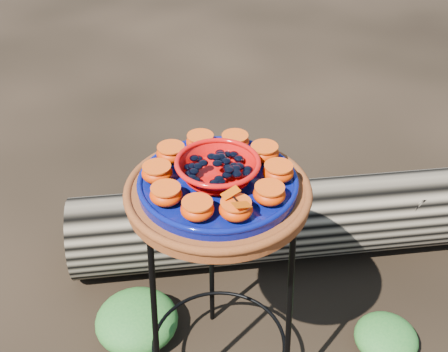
{
  "coord_description": "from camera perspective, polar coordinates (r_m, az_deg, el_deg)",
  "views": [
    {
      "loc": [
        -0.11,
        -1.08,
        1.55
      ],
      "look_at": [
        0.01,
        0.0,
        0.77
      ],
      "focal_mm": 45.0,
      "sensor_mm": 36.0,
      "label": 1
    }
  ],
  "objects": [
    {
      "name": "glass_gems",
      "position": [
        1.31,
        -0.65,
        1.98
      ],
      "size": [
        0.15,
        0.15,
        0.03
      ],
      "primitive_type": null,
      "color": "black",
      "rests_on": "red_bowl"
    },
    {
      "name": "red_bowl",
      "position": [
        1.33,
        -0.64,
        0.56
      ],
      "size": [
        0.19,
        0.19,
        0.05
      ],
      "primitive_type": null,
      "color": "red",
      "rests_on": "cobalt_plate"
    },
    {
      "name": "driftwood_log",
      "position": [
        2.18,
        6.38,
        -4.46
      ],
      "size": [
        1.63,
        0.45,
        0.31
      ],
      "primitive_type": null,
      "rotation": [
        0.0,
        0.0,
        0.02
      ],
      "color": "black",
      "rests_on": "ground"
    },
    {
      "name": "foliage_back",
      "position": [
        2.27,
        -7.84,
        -5.4
      ],
      "size": [
        0.28,
        0.28,
        0.14
      ],
      "primitive_type": "ellipsoid",
      "color": "#1E5C1F",
      "rests_on": "ground"
    },
    {
      "name": "cobalt_plate",
      "position": [
        1.35,
        -0.63,
        -0.8
      ],
      "size": [
        0.38,
        0.38,
        0.03
      ],
      "primitive_type": "cylinder",
      "color": "#000B53",
      "rests_on": "terracotta_saucer"
    },
    {
      "name": "plant_stand",
      "position": [
        1.62,
        -0.54,
        -12.2
      ],
      "size": [
        0.44,
        0.44,
        0.7
      ],
      "primitive_type": null,
      "color": "black",
      "rests_on": "ground"
    },
    {
      "name": "orange_half_3",
      "position": [
        1.4,
        4.11,
        2.37
      ],
      "size": [
        0.07,
        0.07,
        0.04
      ],
      "primitive_type": "ellipsoid",
      "color": "#C64000",
      "rests_on": "cobalt_plate"
    },
    {
      "name": "orange_half_1",
      "position": [
        1.27,
        4.62,
        -1.84
      ],
      "size": [
        0.07,
        0.07,
        0.04
      ],
      "primitive_type": "ellipsoid",
      "color": "#C64000",
      "rests_on": "cobalt_plate"
    },
    {
      "name": "orange_half_4",
      "position": [
        1.44,
        1.12,
        3.5
      ],
      "size": [
        0.07,
        0.07,
        0.04
      ],
      "primitive_type": "ellipsoid",
      "color": "#C64000",
      "rests_on": "cobalt_plate"
    },
    {
      "name": "foliage_left",
      "position": [
        1.96,
        -8.86,
        -14.2
      ],
      "size": [
        0.28,
        0.28,
        0.14
      ],
      "primitive_type": "ellipsoid",
      "color": "#1E5C1F",
      "rests_on": "ground"
    },
    {
      "name": "orange_half_9",
      "position": [
        1.22,
        -2.72,
        -3.38
      ],
      "size": [
        0.07,
        0.07,
        0.04
      ],
      "primitive_type": "ellipsoid",
      "color": "#C64000",
      "rests_on": "cobalt_plate"
    },
    {
      "name": "orange_half_0",
      "position": [
        1.22,
        1.21,
        -3.4
      ],
      "size": [
        0.07,
        0.07,
        0.04
      ],
      "primitive_type": "ellipsoid",
      "color": "#C64000",
      "rests_on": "cobalt_plate"
    },
    {
      "name": "foliage_right",
      "position": [
        1.98,
        16.16,
        -15.45
      ],
      "size": [
        0.21,
        0.21,
        0.1
      ],
      "primitive_type": "ellipsoid",
      "color": "#1E5C1F",
      "rests_on": "ground"
    },
    {
      "name": "orange_half_8",
      "position": [
        1.27,
        -5.9,
        -1.9
      ],
      "size": [
        0.07,
        0.07,
        0.04
      ],
      "primitive_type": "ellipsoid",
      "color": "#C64000",
      "rests_on": "cobalt_plate"
    },
    {
      "name": "orange_half_6",
      "position": [
        1.41,
        -5.39,
        2.32
      ],
      "size": [
        0.07,
        0.07,
        0.04
      ],
      "primitive_type": "ellipsoid",
      "color": "#C64000",
      "rests_on": "cobalt_plate"
    },
    {
      "name": "orange_half_7",
      "position": [
        1.34,
        -6.8,
        0.31
      ],
      "size": [
        0.07,
        0.07,
        0.04
      ],
      "primitive_type": "ellipsoid",
      "color": "#C64000",
      "rests_on": "cobalt_plate"
    },
    {
      "name": "terracotta_saucer",
      "position": [
        1.37,
        -0.62,
        -1.84
      ],
      "size": [
        0.45,
        0.45,
        0.04
      ],
      "primitive_type": "cylinder",
      "color": "#632808",
      "rests_on": "plant_stand"
    },
    {
      "name": "orange_half_2",
      "position": [
        1.34,
        5.52,
        0.38
      ],
      "size": [
        0.07,
        0.07,
        0.04
      ],
      "primitive_type": "ellipsoid",
      "color": "#C64000",
      "rests_on": "cobalt_plate"
    },
    {
      "name": "butterfly",
      "position": [
        1.2,
        1.23,
        -2.37
      ],
      "size": [
        0.1,
        0.08,
        0.02
      ],
      "primitive_type": null,
      "rotation": [
        0.0,
        0.0,
        0.38
      ],
      "color": "#C44302",
      "rests_on": "orange_half_0"
    },
    {
      "name": "orange_half_5",
      "position": [
        1.45,
        -2.41,
        3.48
      ],
      "size": [
        0.07,
        0.07,
        0.04
      ],
      "primitive_type": "ellipsoid",
      "color": "#C64000",
      "rests_on": "cobalt_plate"
    }
  ]
}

